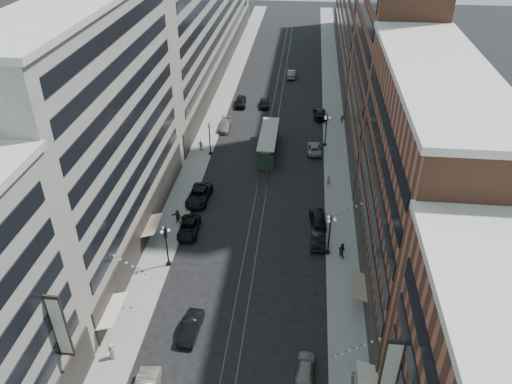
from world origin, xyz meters
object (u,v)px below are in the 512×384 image
at_px(car_5, 191,327).
at_px(car_extra_0, 318,218).
at_px(car_13, 264,103).
at_px(pedestrian_6, 201,145).
at_px(pedestrian_5, 178,216).
at_px(car_12, 320,113).
at_px(lamppost_se_mid, 326,129).
at_px(pedestrian_1, 112,351).
at_px(pedestrian_2, 165,232).
at_px(car_10, 317,239).
at_px(car_14, 291,74).
at_px(car_9, 241,101).
at_px(car_4, 305,368).
at_px(car_11, 314,148).
at_px(car_2, 189,228).
at_px(car_8, 225,125).
at_px(lamppost_sw_mid, 210,138).
at_px(pedestrian_8, 328,180).
at_px(lamppost_sw_far, 166,245).
at_px(pedestrian_4, 353,377).
at_px(pedestrian_7, 342,250).
at_px(car_7, 199,195).
at_px(streetcar, 268,144).
at_px(lamppost_se_far, 329,233).
at_px(pedestrian_9, 342,119).

relative_size(car_5, car_extra_0, 0.94).
distance_m(car_13, pedestrian_6, 21.11).
bearing_deg(pedestrian_5, car_12, 85.27).
height_order(lamppost_se_mid, pedestrian_1, lamppost_se_mid).
height_order(pedestrian_2, car_10, pedestrian_2).
relative_size(car_10, car_14, 0.92).
bearing_deg(car_9, car_4, -81.62).
height_order(car_4, car_5, car_5).
distance_m(pedestrian_1, car_11, 46.97).
distance_m(car_2, pedestrian_2, 3.05).
relative_size(lamppost_se_mid, car_9, 1.11).
xyz_separation_m(lamppost_se_mid, car_8, (-17.60, 4.64, -2.35)).
bearing_deg(car_8, car_9, 80.98).
height_order(car_4, car_10, car_10).
distance_m(pedestrian_1, pedestrian_5, 21.66).
xyz_separation_m(lamppost_sw_mid, pedestrian_8, (18.70, -7.63, -2.04)).
bearing_deg(car_5, pedestrian_8, 68.50).
xyz_separation_m(pedestrian_2, car_13, (8.54, 42.38, -0.21)).
bearing_deg(lamppost_sw_mid, car_8, 85.26).
xyz_separation_m(lamppost_sw_far, pedestrian_5, (-0.86, 8.20, -2.00)).
bearing_deg(pedestrian_4, car_10, 20.98).
relative_size(car_10, pedestrian_7, 2.41).
distance_m(pedestrian_4, car_7, 33.80).
xyz_separation_m(car_12, car_13, (-10.72, 3.84, -0.06)).
bearing_deg(car_11, streetcar, 4.07).
height_order(lamppost_se_far, car_10, lamppost_se_far).
distance_m(car_13, pedestrian_8, 30.39).
distance_m(lamppost_se_mid, car_2, 30.97).
relative_size(car_9, pedestrian_9, 3.29).
height_order(lamppost_se_mid, car_4, lamppost_se_mid).
distance_m(car_10, car_14, 58.74).
height_order(streetcar, pedestrian_5, streetcar).
height_order(streetcar, car_9, streetcar).
bearing_deg(pedestrian_6, car_12, -134.19).
bearing_deg(pedestrian_7, pedestrian_8, -42.87).
distance_m(streetcar, pedestrian_4, 44.21).
xyz_separation_m(pedestrian_1, car_13, (8.84, 60.80, -0.28)).
bearing_deg(pedestrian_7, streetcar, -24.51).
xyz_separation_m(lamppost_sw_mid, streetcar, (9.20, 1.93, -1.53)).
bearing_deg(car_8, pedestrian_4, -70.40).
distance_m(lamppost_se_mid, pedestrian_9, 9.83).
relative_size(car_10, car_13, 1.07).
xyz_separation_m(car_12, pedestrian_9, (4.00, -2.50, 0.11)).
bearing_deg(pedestrian_1, car_4, -168.33).
relative_size(car_2, pedestrian_5, 2.81).
height_order(car_2, car_8, car_8).
bearing_deg(pedestrian_8, car_2, -6.23).
bearing_deg(pedestrian_2, car_2, 30.96).
bearing_deg(pedestrian_1, pedestrian_2, -79.97).
bearing_deg(pedestrian_2, lamppost_se_far, -1.40).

